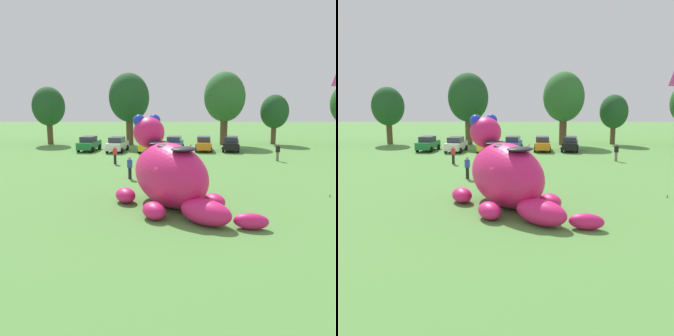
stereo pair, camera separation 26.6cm
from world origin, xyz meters
TOP-DOWN VIEW (x-y plane):
  - ground_plane at (0.00, 0.00)m, footprint 160.00×160.00m
  - giant_inflatable_creature at (-0.39, 0.43)m, footprint 8.11×8.51m
  - car_green at (-9.81, 23.10)m, footprint 2.35×4.29m
  - car_white at (-6.38, 22.38)m, footprint 2.38×4.30m
  - car_yellow at (-2.77, 22.16)m, footprint 2.27×4.26m
  - car_blue at (0.25, 23.12)m, footprint 2.39×4.31m
  - car_orange at (3.68, 23.04)m, footprint 2.22×4.24m
  - car_black at (6.92, 22.94)m, footprint 2.53×4.36m
  - tree_left at (-16.53, 29.98)m, footprint 4.31×4.31m
  - tree_mid_left at (-5.61, 29.19)m, footprint 5.30×5.30m
  - tree_centre_left at (6.90, 28.94)m, footprint 5.37×5.37m
  - tree_centre at (13.76, 29.70)m, footprint 3.73×3.73m
  - spectator_near_inflatable at (10.27, 15.81)m, footprint 0.38×0.26m
  - spectator_mid_field at (-3.41, 7.60)m, footprint 0.38×0.26m
  - spectator_by_cars at (1.73, 15.70)m, footprint 0.38×0.26m
  - spectator_wandering at (1.50, 14.55)m, footprint 0.38×0.26m
  - spectator_far_side at (-5.47, 14.09)m, footprint 0.38×0.26m

SIDE VIEW (x-z plane):
  - ground_plane at x=0.00m, z-range 0.00..0.00m
  - spectator_near_inflatable at x=10.27m, z-range 0.00..1.71m
  - spectator_mid_field at x=-3.41m, z-range 0.00..1.71m
  - spectator_by_cars at x=1.73m, z-range 0.00..1.71m
  - spectator_wandering at x=1.50m, z-range 0.00..1.71m
  - spectator_far_side at x=-5.47m, z-range 0.00..1.71m
  - car_green at x=-9.81m, z-range 0.00..1.72m
  - car_white at x=-6.38m, z-range 0.00..1.72m
  - car_yellow at x=-2.77m, z-range 0.00..1.72m
  - car_blue at x=0.25m, z-range 0.00..1.72m
  - car_orange at x=3.68m, z-range 0.00..1.72m
  - car_black at x=6.92m, z-range 0.00..1.72m
  - giant_inflatable_creature at x=-0.39m, z-range -0.68..4.39m
  - tree_centre at x=13.76m, z-range 1.02..7.64m
  - tree_left at x=-16.53m, z-range 1.18..8.83m
  - tree_mid_left at x=-5.61m, z-range 1.45..10.85m
  - tree_centre_left at x=6.90m, z-range 1.47..11.00m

